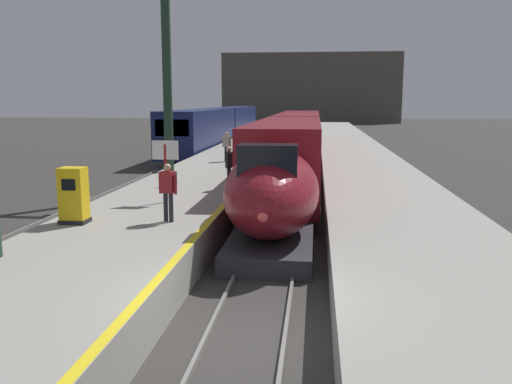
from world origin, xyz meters
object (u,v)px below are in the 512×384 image
at_px(regional_train_adjacent, 220,125).
at_px(passenger_far_waiting, 168,188).
at_px(station_column_mid, 166,52).
at_px(ticket_machine_yellow, 74,198).
at_px(departure_info_board, 165,159).
at_px(highspeed_train_main, 294,146).
at_px(passenger_mid_platform, 227,144).
at_px(rolling_suitcase, 172,179).
at_px(passenger_near_edge, 229,164).

relative_size(regional_train_adjacent, passenger_far_waiting, 21.66).
bearing_deg(regional_train_adjacent, station_column_mid, -85.33).
bearing_deg(ticket_machine_yellow, departure_info_board, 63.05).
height_order(highspeed_train_main, departure_info_board, highspeed_train_main).
relative_size(passenger_mid_platform, rolling_suitcase, 1.72).
bearing_deg(departure_info_board, rolling_suitcase, 102.22).
bearing_deg(rolling_suitcase, ticket_machine_yellow, -98.06).
bearing_deg(passenger_far_waiting, station_column_mid, 105.17).
height_order(station_column_mid, passenger_far_waiting, station_column_mid).
bearing_deg(station_column_mid, passenger_far_waiting, -74.83).
bearing_deg(departure_info_board, passenger_far_waiting, -73.22).
xyz_separation_m(regional_train_adjacent, station_column_mid, (2.20, -26.91, 4.65)).
relative_size(station_column_mid, passenger_near_edge, 5.66).
bearing_deg(passenger_near_edge, highspeed_train_main, 78.15).
relative_size(passenger_far_waiting, ticket_machine_yellow, 1.06).
height_order(regional_train_adjacent, passenger_mid_platform, regional_train_adjacent).
bearing_deg(passenger_mid_platform, station_column_mid, -113.55).
distance_m(rolling_suitcase, departure_info_board, 3.77).
xyz_separation_m(passenger_near_edge, ticket_machine_yellow, (-3.43, -6.48, -0.25)).
distance_m(regional_train_adjacent, departure_info_board, 35.19).
xyz_separation_m(passenger_far_waiting, rolling_suitcase, (-1.65, 6.44, -0.69)).
bearing_deg(station_column_mid, departure_info_board, -75.43).
bearing_deg(rolling_suitcase, passenger_near_edge, -9.89).
bearing_deg(station_column_mid, rolling_suitcase, -73.65).
relative_size(highspeed_train_main, rolling_suitcase, 37.95).
xyz_separation_m(highspeed_train_main, station_column_mid, (-5.90, -5.17, 4.84)).
bearing_deg(regional_train_adjacent, passenger_near_edge, -79.38).
xyz_separation_m(highspeed_train_main, passenger_mid_platform, (-3.82, -0.39, 0.11)).
bearing_deg(passenger_near_edge, passenger_mid_platform, 99.87).
relative_size(regional_train_adjacent, passenger_near_edge, 21.66).
bearing_deg(departure_info_board, station_column_mid, 104.57).
height_order(passenger_mid_platform, rolling_suitcase, passenger_mid_platform).
xyz_separation_m(regional_train_adjacent, departure_info_board, (4.28, -34.93, 0.43)).
xyz_separation_m(station_column_mid, departure_info_board, (2.08, -8.02, -4.22)).
height_order(regional_train_adjacent, station_column_mid, station_column_mid).
height_order(rolling_suitcase, departure_info_board, departure_info_board).
xyz_separation_m(passenger_near_edge, passenger_mid_platform, (-1.69, 9.73, 0.00)).
bearing_deg(passenger_far_waiting, rolling_suitcase, 104.33).
bearing_deg(passenger_far_waiting, passenger_mid_platform, 93.23).
relative_size(highspeed_train_main, passenger_mid_platform, 22.05).
distance_m(station_column_mid, departure_info_board, 9.30).
bearing_deg(highspeed_train_main, passenger_near_edge, -101.85).
height_order(highspeed_train_main, passenger_mid_platform, highspeed_train_main).
bearing_deg(regional_train_adjacent, passenger_mid_platform, -79.05).
xyz_separation_m(rolling_suitcase, ticket_machine_yellow, (-0.98, -6.90, 0.44)).
bearing_deg(passenger_near_edge, departure_info_board, -118.92).
height_order(passenger_near_edge, ticket_machine_yellow, passenger_near_edge).
height_order(passenger_mid_platform, ticket_machine_yellow, passenger_mid_platform).
relative_size(regional_train_adjacent, ticket_machine_yellow, 22.88).
distance_m(regional_train_adjacent, station_column_mid, 27.40).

